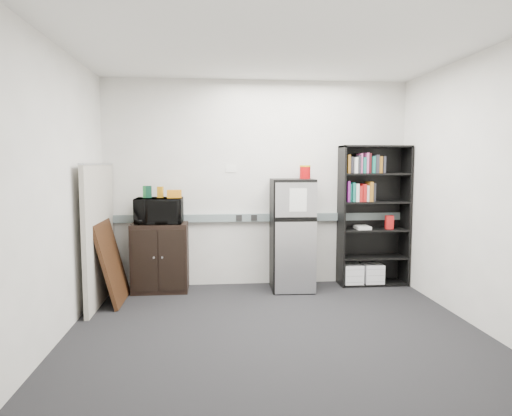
# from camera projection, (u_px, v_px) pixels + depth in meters

# --- Properties ---
(floor) EXTENTS (4.00, 4.00, 0.00)m
(floor) POSITION_uv_depth(u_px,v_px,m) (275.00, 330.00, 4.44)
(floor) COLOR black
(floor) RESTS_ON ground
(wall_back) EXTENTS (4.00, 0.02, 2.70)m
(wall_back) POSITION_uv_depth(u_px,v_px,m) (257.00, 184.00, 6.05)
(wall_back) COLOR silver
(wall_back) RESTS_ON floor
(wall_right) EXTENTS (0.02, 3.50, 2.70)m
(wall_right) POSITION_uv_depth(u_px,v_px,m) (476.00, 191.00, 4.50)
(wall_right) COLOR silver
(wall_right) RESTS_ON floor
(wall_left) EXTENTS (0.02, 3.50, 2.70)m
(wall_left) POSITION_uv_depth(u_px,v_px,m) (57.00, 193.00, 4.13)
(wall_left) COLOR silver
(wall_left) RESTS_ON floor
(ceiling) EXTENTS (4.00, 3.50, 0.02)m
(ceiling) POSITION_uv_depth(u_px,v_px,m) (276.00, 45.00, 4.18)
(ceiling) COLOR white
(ceiling) RESTS_ON wall_back
(electrical_raceway) EXTENTS (3.92, 0.05, 0.10)m
(electrical_raceway) POSITION_uv_depth(u_px,v_px,m) (258.00, 218.00, 6.06)
(electrical_raceway) COLOR slate
(electrical_raceway) RESTS_ON wall_back
(wall_note) EXTENTS (0.14, 0.00, 0.10)m
(wall_note) POSITION_uv_depth(u_px,v_px,m) (231.00, 169.00, 5.99)
(wall_note) COLOR white
(wall_note) RESTS_ON wall_back
(bookshelf) EXTENTS (0.90, 0.34, 1.85)m
(bookshelf) POSITION_uv_depth(u_px,v_px,m) (372.00, 212.00, 6.04)
(bookshelf) COLOR black
(bookshelf) RESTS_ON floor
(cubicle_partition) EXTENTS (0.06, 1.30, 1.62)m
(cubicle_partition) POSITION_uv_depth(u_px,v_px,m) (99.00, 233.00, 5.26)
(cubicle_partition) COLOR #ACA599
(cubicle_partition) RESTS_ON floor
(cabinet) EXTENTS (0.70, 0.46, 0.87)m
(cabinet) POSITION_uv_depth(u_px,v_px,m) (160.00, 257.00, 5.77)
(cabinet) COLOR black
(cabinet) RESTS_ON floor
(microwave) EXTENTS (0.58, 0.40, 0.32)m
(microwave) POSITION_uv_depth(u_px,v_px,m) (159.00, 211.00, 5.70)
(microwave) COLOR black
(microwave) RESTS_ON cabinet
(snack_box_a) EXTENTS (0.07, 0.05, 0.15)m
(snack_box_a) POSITION_uv_depth(u_px,v_px,m) (146.00, 192.00, 5.69)
(snack_box_a) COLOR #1A5D2A
(snack_box_a) RESTS_ON microwave
(snack_box_b) EXTENTS (0.08, 0.06, 0.15)m
(snack_box_b) POSITION_uv_depth(u_px,v_px,m) (149.00, 192.00, 5.70)
(snack_box_b) COLOR #0C3624
(snack_box_b) RESTS_ON microwave
(snack_box_c) EXTENTS (0.08, 0.06, 0.14)m
(snack_box_c) POSITION_uv_depth(u_px,v_px,m) (160.00, 192.00, 5.71)
(snack_box_c) COLOR #C78412
(snack_box_c) RESTS_ON microwave
(snack_bag) EXTENTS (0.19, 0.12, 0.10)m
(snack_bag) POSITION_uv_depth(u_px,v_px,m) (174.00, 194.00, 5.68)
(snack_bag) COLOR orange
(snack_bag) RESTS_ON microwave
(refrigerator) EXTENTS (0.55, 0.57, 1.42)m
(refrigerator) POSITION_uv_depth(u_px,v_px,m) (292.00, 235.00, 5.82)
(refrigerator) COLOR black
(refrigerator) RESTS_ON floor
(coffee_can) EXTENTS (0.14, 0.14, 0.19)m
(coffee_can) POSITION_uv_depth(u_px,v_px,m) (305.00, 171.00, 5.89)
(coffee_can) COLOR #AC070A
(coffee_can) RESTS_ON refrigerator
(framed_poster) EXTENTS (0.28, 0.75, 0.95)m
(framed_poster) POSITION_uv_depth(u_px,v_px,m) (112.00, 261.00, 5.30)
(framed_poster) COLOR black
(framed_poster) RESTS_ON floor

